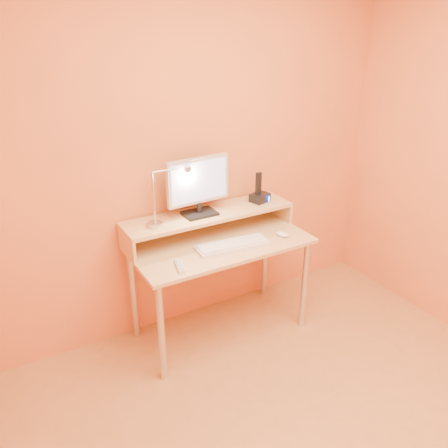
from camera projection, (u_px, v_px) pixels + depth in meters
wall_back at (197, 154)px, 3.05m from camera, size 3.00×0.04×2.50m
desk_leg_fl at (161, 333)px, 2.71m from camera, size 0.04×0.04×0.69m
desk_leg_fr at (304, 285)px, 3.21m from camera, size 0.04×0.04×0.69m
desk_leg_bl at (133, 294)px, 3.11m from camera, size 0.04×0.04×0.69m
desk_leg_br at (265, 256)px, 3.61m from camera, size 0.04×0.04×0.69m
desk_lower at (220, 244)px, 3.02m from camera, size 1.20×0.60×0.02m
shelf_riser_left at (127, 244)px, 2.83m from camera, size 0.02×0.30×0.14m
shelf_riser_right at (279, 209)px, 3.37m from camera, size 0.02×0.30×0.14m
desk_shelf at (209, 214)px, 3.07m from camera, size 1.20×0.30×0.02m
monitor_foot at (200, 213)px, 3.03m from camera, size 0.22×0.16×0.02m
monitor_neck at (199, 207)px, 3.01m from camera, size 0.04×0.04×0.07m
monitor_panel at (198, 180)px, 2.94m from camera, size 0.45×0.06×0.31m
monitor_back at (196, 179)px, 2.96m from camera, size 0.40×0.04×0.26m
monitor_screen at (199, 181)px, 2.93m from camera, size 0.41×0.03×0.27m
lamp_base at (155, 224)px, 2.85m from camera, size 0.10×0.10×0.02m
lamp_post at (154, 198)px, 2.78m from camera, size 0.01×0.01×0.33m
lamp_arm at (170, 170)px, 2.77m from camera, size 0.24×0.01×0.01m
lamp_head at (188, 169)px, 2.83m from camera, size 0.04×0.04×0.03m
lamp_bulb at (188, 171)px, 2.83m from camera, size 0.03×0.03×0.00m
phone_dock at (260, 198)px, 3.24m from camera, size 0.15×0.13×0.06m
phone_handset at (258, 183)px, 3.19m from camera, size 0.05×0.04×0.16m
phone_led at (269, 199)px, 3.22m from camera, size 0.01×0.00×0.04m
keyboard at (232, 245)px, 2.94m from camera, size 0.50×0.21×0.02m
mouse at (282, 234)px, 3.08m from camera, size 0.08×0.11×0.03m
remote_control at (180, 266)px, 2.69m from camera, size 0.08×0.17×0.02m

